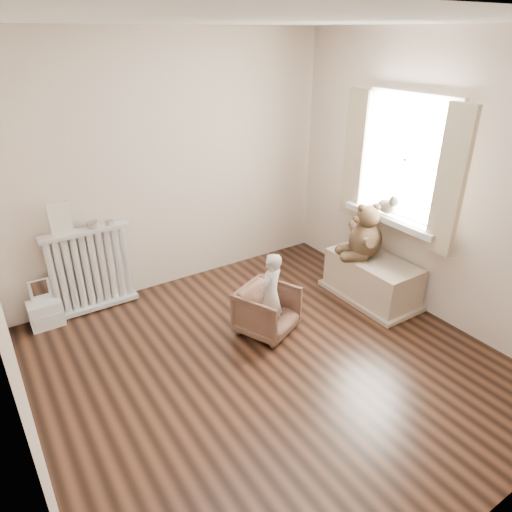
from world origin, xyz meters
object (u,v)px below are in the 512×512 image
toy_bench (372,280)px  plush_cat (387,204)px  armchair (267,311)px  radiator (92,275)px  toy_vanity (43,300)px  child (271,295)px  teddy_bear (366,237)px

toy_bench → plush_cat: size_ratio=3.75×
armchair → toy_bench: armchair is taller
radiator → toy_bench: (2.50, -1.36, -0.19)m
toy_vanity → child: size_ratio=0.58×
child → armchair: bearing=-114.0°
teddy_bear → plush_cat: (0.19, -0.05, 0.33)m
toy_vanity → toy_bench: (2.98, -1.33, -0.08)m
teddy_bear → plush_cat: size_ratio=2.25×
child → toy_bench: child is taller
plush_cat → child: bearing=173.7°
radiator → child: size_ratio=1.08×
toy_vanity → armchair: bearing=-35.9°
teddy_bear → plush_cat: plush_cat is taller
toy_vanity → armchair: 2.11m
child → teddy_bear: teddy_bear is taller
toy_bench → toy_vanity: bearing=156.0°
toy_vanity → teddy_bear: teddy_bear is taller
toy_vanity → plush_cat: bearing=-22.2°
teddy_bear → plush_cat: 0.39m
radiator → teddy_bear: (2.45, -1.25, 0.28)m
armchair → teddy_bear: size_ratio=0.87×
toy_vanity → toy_bench: toy_vanity is taller
toy_vanity → plush_cat: size_ratio=1.85×
radiator → plush_cat: plush_cat is taller
toy_vanity → child: bearing=-37.0°
radiator → toy_vanity: (-0.48, -0.03, -0.11)m
radiator → toy_bench: radiator is taller
toy_vanity → toy_bench: bearing=-24.0°
plush_cat → radiator: bearing=146.8°
armchair → plush_cat: bearing=-25.3°
toy_vanity → toy_bench: size_ratio=0.49×
radiator → toy_vanity: radiator is taller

